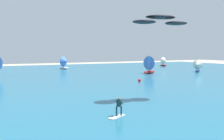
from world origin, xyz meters
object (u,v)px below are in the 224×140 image
at_px(sailboat_center_horizon, 65,63).
at_px(sailboat_far_left, 151,65).
at_px(kite, 161,20).
at_px(marker_buoy, 139,80).
at_px(sailboat_trailing, 197,66).
at_px(kitesurfer, 118,110).
at_px(sailboat_heeled_over, 164,62).

bearing_deg(sailboat_center_horizon, sailboat_far_left, -57.18).
relative_size(kite, marker_buoy, 12.51).
bearing_deg(sailboat_trailing, kite, -141.50).
xyz_separation_m(kite, sailboat_far_left, (18.70, 27.73, -6.75)).
bearing_deg(sailboat_center_horizon, marker_buoy, -84.27).
xyz_separation_m(sailboat_far_left, marker_buoy, (-11.47, -12.52, -1.94)).
relative_size(sailboat_center_horizon, sailboat_far_left, 0.90).
xyz_separation_m(kitesurfer, sailboat_heeled_over, (47.30, 52.89, 1.08)).
relative_size(sailboat_trailing, sailboat_center_horizon, 0.85).
bearing_deg(sailboat_heeled_over, kitesurfer, -131.81).
bearing_deg(sailboat_trailing, marker_buoy, -157.56).
bearing_deg(marker_buoy, sailboat_center_horizon, 95.73).
relative_size(kitesurfer, marker_buoy, 3.63).
relative_size(sailboat_heeled_over, sailboat_far_left, 0.76).
bearing_deg(kite, sailboat_far_left, 56.01).
xyz_separation_m(kite, sailboat_heeled_over, (39.89, 48.99, -7.27)).
bearing_deg(marker_buoy, kite, -115.43).
xyz_separation_m(sailboat_trailing, sailboat_heeled_over, (7.93, 23.57, -0.01)).
bearing_deg(kitesurfer, sailboat_heeled_over, 48.19).
distance_m(sailboat_heeled_over, sailboat_far_left, 30.02).
bearing_deg(kitesurfer, marker_buoy, 52.54).
xyz_separation_m(kitesurfer, sailboat_center_horizon, (11.04, 55.00, 1.39)).
distance_m(kite, sailboat_trailing, 41.48).
xyz_separation_m(kitesurfer, sailboat_trailing, (39.38, 29.33, 1.10)).
relative_size(sailboat_heeled_over, sailboat_center_horizon, 0.85).
xyz_separation_m(sailboat_heeled_over, sailboat_far_left, (-21.19, -21.26, 0.53)).
height_order(sailboat_heeled_over, sailboat_center_horizon, sailboat_center_horizon).
relative_size(kitesurfer, kite, 0.29).
distance_m(sailboat_heeled_over, sailboat_center_horizon, 36.32).
bearing_deg(sailboat_center_horizon, sailboat_heeled_over, -3.33).
distance_m(sailboat_trailing, sailboat_center_horizon, 38.24).
height_order(kite, sailboat_trailing, kite).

